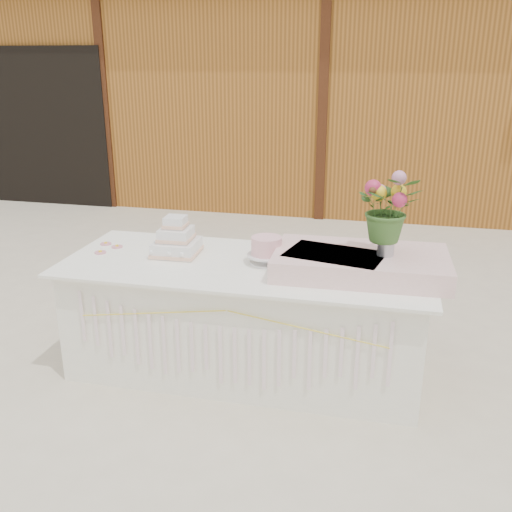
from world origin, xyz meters
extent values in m
plane|color=beige|center=(0.00, 0.00, 0.00)|extent=(80.00, 80.00, 0.00)
cube|color=#9F5F21|center=(0.00, 6.00, 1.50)|extent=(12.00, 4.00, 3.00)
cube|color=black|center=(-4.20, 3.98, 1.10)|extent=(2.40, 0.08, 2.20)
cube|color=white|center=(0.00, 0.00, 0.38)|extent=(2.28, 0.88, 0.75)
cube|color=white|center=(0.00, 0.00, 0.76)|extent=(2.40, 1.00, 0.02)
cube|color=white|center=(-0.50, 0.07, 0.82)|extent=(0.30, 0.30, 0.10)
cube|color=#FDC0A0|center=(-0.50, 0.07, 0.79)|extent=(0.31, 0.31, 0.02)
cube|color=white|center=(-0.50, 0.07, 0.91)|extent=(0.21, 0.21, 0.09)
cube|color=#FDC0A0|center=(-0.50, 0.07, 0.89)|extent=(0.23, 0.23, 0.02)
cube|color=white|center=(-0.50, 0.07, 1.00)|extent=(0.14, 0.14, 0.08)
cube|color=#FDC0A0|center=(-0.50, 0.07, 0.98)|extent=(0.15, 0.15, 0.02)
cylinder|color=silver|center=(0.13, 0.03, 0.78)|extent=(0.22, 0.22, 0.01)
cylinder|color=silver|center=(0.13, 0.03, 0.80)|extent=(0.06, 0.06, 0.04)
cylinder|color=silver|center=(0.13, 0.03, 0.83)|extent=(0.25, 0.25, 0.01)
cylinder|color=#F3AFB8|center=(0.13, 0.03, 0.89)|extent=(0.20, 0.20, 0.12)
cube|color=#FCCECB|center=(0.74, -0.01, 0.84)|extent=(1.08, 0.64, 0.13)
cylinder|color=#B2B2B7|center=(0.88, -0.02, 0.97)|extent=(0.10, 0.10, 0.14)
imported|color=#386126|center=(0.88, -0.02, 1.25)|extent=(0.40, 0.36, 0.41)
camera|label=1|loc=(0.86, -3.38, 2.04)|focal=40.00mm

